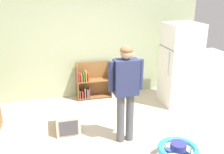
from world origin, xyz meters
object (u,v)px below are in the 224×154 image
(refrigerator, at_px, (180,65))
(standing_person, at_px, (126,87))
(baby_walker, at_px, (178,153))
(pet_carrier, at_px, (67,121))
(bookshelf, at_px, (92,83))

(refrigerator, xyz_separation_m, standing_person, (-1.59, -1.15, 0.09))
(baby_walker, height_order, pet_carrier, pet_carrier)
(bookshelf, height_order, pet_carrier, bookshelf)
(refrigerator, distance_m, standing_person, 1.97)
(bookshelf, distance_m, standing_person, 2.02)
(bookshelf, xyz_separation_m, baby_walker, (0.81, -2.65, -0.21))
(bookshelf, bearing_deg, standing_person, -83.45)
(standing_person, bearing_deg, bookshelf, 96.55)
(baby_walker, relative_size, pet_carrier, 1.09)
(refrigerator, bearing_deg, baby_walker, -117.96)
(bookshelf, bearing_deg, pet_carrier, -117.54)
(standing_person, height_order, baby_walker, standing_person)
(refrigerator, xyz_separation_m, pet_carrier, (-2.50, -0.57, -0.71))
(pet_carrier, bearing_deg, bookshelf, 62.46)
(refrigerator, bearing_deg, standing_person, -144.07)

